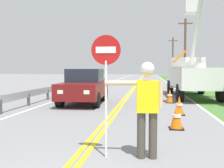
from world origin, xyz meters
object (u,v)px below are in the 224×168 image
Objects in this scene: utility_pole_far at (173,57)px; traffic_cone_tail at (170,96)px; flagger_worker at (147,103)px; stop_sign_paddle at (106,68)px; oncoming_sedan_nearest at (84,87)px; utility_pole_mid at (185,49)px; traffic_cone_lead at (176,117)px; traffic_cone_mid at (179,106)px; utility_bucket_truck at (191,73)px.

traffic_cone_tail is at bearing -95.42° from utility_pole_far.
flagger_worker is 0.78× the size of stop_sign_paddle.
utility_pole_mid is (7.70, 21.46, 3.37)m from oncoming_sedan_nearest.
flagger_worker is 0.23× the size of utility_pole_mid.
utility_pole_mid is 26.88m from traffic_cone_lead.
stop_sign_paddle is 45.54m from utility_pole_far.
oncoming_sedan_nearest reaches higher than traffic_cone_mid.
traffic_cone_mid is at bearing -31.31° from oncoming_sedan_nearest.
flagger_worker is 2.72m from traffic_cone_lead.
traffic_cone_tail is (-1.51, -3.21, -1.09)m from utility_bucket_truck.
traffic_cone_tail is (1.86, 8.23, -1.37)m from stop_sign_paddle.
flagger_worker is 29.36m from utility_pole_mid.
traffic_cone_lead is (3.90, -4.87, -0.50)m from oncoming_sedan_nearest.
traffic_cone_tail is (1.10, 8.18, -0.71)m from flagger_worker.
stop_sign_paddle is at bearing -102.76° from traffic_cone_tail.
stop_sign_paddle is at bearing -100.57° from utility_pole_mid.
traffic_cone_lead is (0.82, 2.50, -0.71)m from flagger_worker.
stop_sign_paddle is 3.33× the size of traffic_cone_mid.
flagger_worker is 45.44m from utility_pole_far.
traffic_cone_lead is (-3.78, -42.61, -3.67)m from utility_pole_far.
traffic_cone_lead and traffic_cone_mid have the same top height.
utility_bucket_truck reaches higher than traffic_cone_mid.
utility_bucket_truck is at bearing -93.38° from utility_pole_far.
stop_sign_paddle is 11.93m from utility_bucket_truck.
utility_pole_mid reaches higher than utility_bucket_truck.
traffic_cone_lead is (-1.79, -8.89, -1.09)m from utility_bucket_truck.
traffic_cone_tail is (-3.52, -20.64, -3.87)m from utility_pole_mid.
traffic_cone_lead is at bearing -51.31° from oncoming_sedan_nearest.
utility_pole_mid reaches higher than traffic_cone_mid.
stop_sign_paddle is at bearing -72.69° from oncoming_sedan_nearest.
utility_bucket_truck is 0.90× the size of utility_pole_far.
utility_pole_mid is at bearing 81.79° from traffic_cone_lead.
oncoming_sedan_nearest is 0.54× the size of utility_pole_far.
stop_sign_paddle reaches higher than traffic_cone_mid.
utility_bucket_truck is at bearing 77.64° from traffic_cone_mid.
utility_bucket_truck is 9.82× the size of traffic_cone_mid.
utility_pole_mid is (4.62, 28.82, 3.16)m from flagger_worker.
utility_bucket_truck is 17.76m from utility_pole_mid.
utility_pole_far is (4.60, 45.11, 2.96)m from flagger_worker.
oncoming_sedan_nearest is (-5.68, -4.03, -0.59)m from utility_bucket_truck.
flagger_worker is 0.24× the size of utility_pole_far.
flagger_worker is at bearing -97.64° from traffic_cone_tail.
utility_pole_far reaches higher than traffic_cone_tail.
utility_bucket_truck is at bearing -96.59° from utility_pole_mid.
utility_pole_mid is at bearing 80.32° from traffic_cone_tail.
traffic_cone_mid is (1.93, 4.84, -1.37)m from stop_sign_paddle.
utility_pole_mid reaches higher than stop_sign_paddle.
stop_sign_paddle reaches higher than traffic_cone_lead.
flagger_worker is at bearing -67.31° from oncoming_sedan_nearest.
utility_pole_far is (5.37, 45.16, 2.30)m from stop_sign_paddle.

